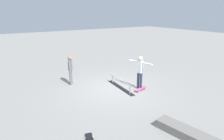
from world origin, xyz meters
TOP-DOWN VIEW (x-y plane):
  - ground_plane at (0.00, 0.00)m, footprint 60.00×60.00m
  - grind_rail at (-0.08, -0.28)m, footprint 2.28×0.42m
  - skate_ledge at (-4.48, 0.32)m, footprint 2.07×0.82m
  - skater_main at (-0.70, -0.97)m, footprint 1.30×0.40m
  - skateboard_main at (-0.86, -0.92)m, footprint 0.41×0.82m
  - bystander_grey_shirt at (1.66, 1.62)m, footprint 0.32×0.26m

SIDE VIEW (x-z plane):
  - ground_plane at x=0.00m, z-range 0.00..0.00m
  - skateboard_main at x=-0.86m, z-range 0.03..0.12m
  - skate_ledge at x=-4.48m, z-range 0.00..0.27m
  - grind_rail at x=-0.08m, z-range -0.03..0.40m
  - bystander_grey_shirt at x=1.66m, z-range 0.10..1.62m
  - skater_main at x=-0.70m, z-range 0.13..1.77m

